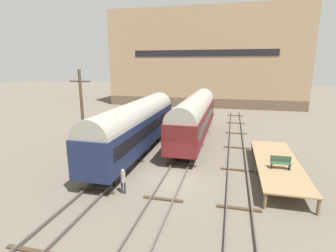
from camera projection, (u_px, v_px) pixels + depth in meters
The scene contains 11 objects.
ground_plane at pixel (173, 180), 19.45m from camera, with size 200.00×200.00×0.00m, color #60594C.
track_left at pixel (115, 172), 20.49m from camera, with size 2.60×60.00×0.26m.
track_middle at pixel (173, 178), 19.42m from camera, with size 2.60×60.00×0.26m.
track_right at pixel (238, 185), 18.34m from camera, with size 2.60×60.00×0.26m.
train_car_navy at pixel (136, 125), 24.45m from camera, with size 2.90×17.26×5.07m.
train_car_maroon at pixel (195, 115), 29.19m from camera, with size 2.96×18.05×5.09m.
station_platform at pixel (277, 163), 20.14m from camera, with size 3.18×11.12×1.11m.
bench at pixel (281, 162), 18.67m from camera, with size 1.40×0.40×0.91m.
person_worker at pixel (123, 179), 17.21m from camera, with size 0.32×0.32×1.73m.
utility_pole at pixel (83, 116), 21.74m from camera, with size 1.80×0.24×8.01m.
warehouse_building at pixel (206, 59), 56.22m from camera, with size 38.80×13.80×19.11m.
Camera 1 is at (3.88, -17.59, 8.37)m, focal length 28.00 mm.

